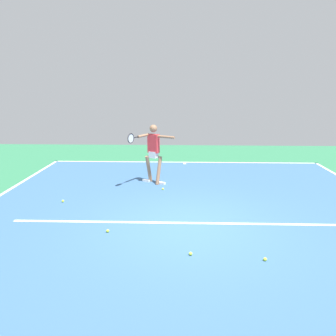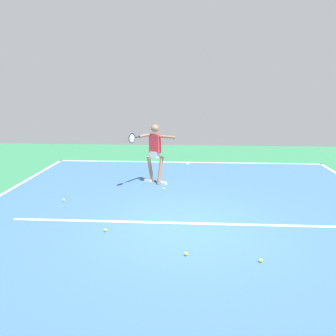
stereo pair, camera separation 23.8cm
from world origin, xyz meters
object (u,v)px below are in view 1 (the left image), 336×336
(tennis_ball_far_corner, at_px, (63,201))
(tennis_ball_near_player, at_px, (191,254))
(tennis_ball_centre_court, at_px, (163,189))
(tennis_ball_near_service_line, at_px, (265,259))
(tennis_ball_by_sideline, at_px, (108,231))
(tennis_player, at_px, (153,150))

(tennis_ball_far_corner, bearing_deg, tennis_ball_near_player, 139.63)
(tennis_ball_centre_court, height_order, tennis_ball_near_service_line, same)
(tennis_ball_far_corner, height_order, tennis_ball_near_service_line, same)
(tennis_ball_by_sideline, bearing_deg, tennis_ball_far_corner, -49.65)
(tennis_ball_far_corner, bearing_deg, tennis_ball_near_service_line, 147.23)
(tennis_ball_centre_court, bearing_deg, tennis_ball_far_corner, 24.50)
(tennis_ball_far_corner, xyz_separation_m, tennis_ball_by_sideline, (-1.58, 1.86, 0.00))
(tennis_player, height_order, tennis_ball_far_corner, tennis_player)
(tennis_ball_far_corner, xyz_separation_m, tennis_ball_near_player, (-3.30, 2.80, 0.00))
(tennis_ball_far_corner, height_order, tennis_ball_by_sideline, same)
(tennis_player, distance_m, tennis_ball_far_corner, 3.14)
(tennis_ball_near_player, relative_size, tennis_ball_centre_court, 1.00)
(tennis_ball_by_sideline, height_order, tennis_ball_centre_court, same)
(tennis_ball_by_sideline, xyz_separation_m, tennis_ball_near_service_line, (-3.02, 1.10, 0.00))
(tennis_ball_far_corner, relative_size, tennis_ball_near_service_line, 1.00)
(tennis_ball_near_player, height_order, tennis_ball_centre_court, same)
(tennis_player, height_order, tennis_ball_centre_court, tennis_player)
(tennis_ball_by_sideline, bearing_deg, tennis_ball_centre_court, -108.38)
(tennis_ball_far_corner, height_order, tennis_ball_centre_court, same)
(tennis_ball_near_player, relative_size, tennis_ball_by_sideline, 1.00)
(tennis_ball_far_corner, xyz_separation_m, tennis_ball_centre_court, (-2.59, -1.18, 0.00))
(tennis_player, height_order, tennis_ball_near_service_line, tennis_player)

